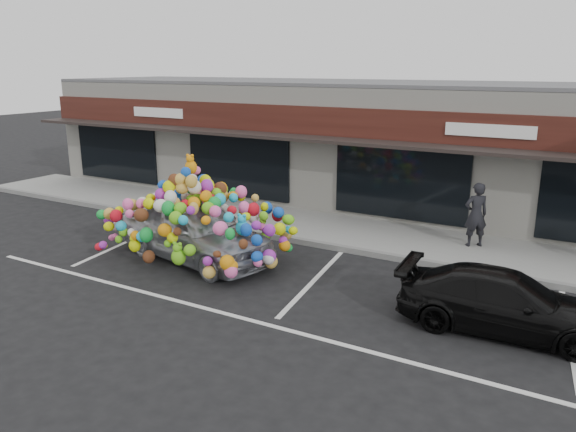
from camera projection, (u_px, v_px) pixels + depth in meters
The scene contains 11 objects.
ground at pixel (213, 263), 14.31m from camera, with size 90.00×90.00×0.00m, color black.
shop_building at pixel (350, 141), 20.80m from camera, with size 24.00×7.20×4.31m.
sidewalk at pixel (291, 223), 17.63m from camera, with size 26.00×3.00×0.15m, color gray.
kerb at pixel (265, 235), 16.38m from camera, with size 26.00×0.18×0.16m, color slate.
parking_stripe_left at pixel (128, 242), 16.02m from camera, with size 0.12×4.40×0.01m, color silver.
parking_stripe_mid at pixel (314, 281), 13.12m from camera, with size 0.12×4.40×0.01m, color silver.
parking_stripe_right at pixel (569, 334), 10.52m from camera, with size 0.12×4.40×0.01m, color silver.
lane_line at pixel (223, 313), 11.42m from camera, with size 14.00×0.12×0.01m, color silver.
toy_car at pixel (195, 224), 14.34m from camera, with size 3.30×5.18×2.84m.
black_sedan at pixel (505, 302), 10.53m from camera, with size 3.97×1.61×1.15m, color black.
pedestrian_a at pixel (476, 215), 14.96m from camera, with size 0.64×0.42×1.74m, color #222228.
Camera 1 is at (8.41, -10.73, 4.89)m, focal length 35.00 mm.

